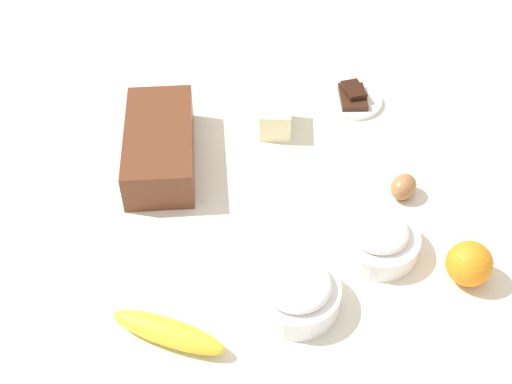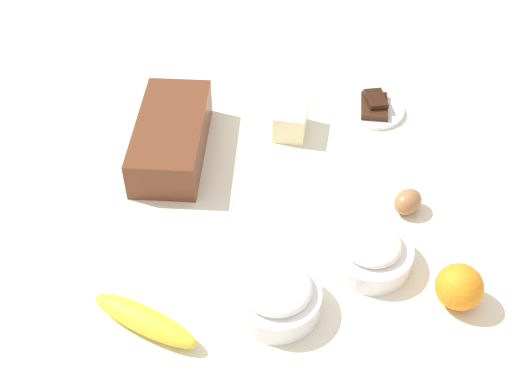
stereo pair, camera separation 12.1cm
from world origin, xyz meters
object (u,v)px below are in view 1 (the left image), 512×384
banana (168,332)px  butter_block (275,117)px  chocolate_plate (353,99)px  orange_fruit (469,264)px  loaf_pan (160,144)px  egg_near_butter (403,187)px  flour_bowl (378,239)px  sugar_bowl (296,291)px

banana → butter_block: 0.55m
butter_block → chocolate_plate: size_ratio=0.69×
banana → orange_fruit: (-0.02, -0.50, 0.02)m
loaf_pan → orange_fruit: loaf_pan is taller
loaf_pan → egg_near_butter: bearing=-106.5°
butter_block → egg_near_butter: 0.31m
flour_bowl → egg_near_butter: size_ratio=2.45×
butter_block → flour_bowl: bearing=-169.3°
flour_bowl → orange_fruit: 0.15m
loaf_pan → chocolate_plate: loaf_pan is taller
butter_block → loaf_pan: bearing=97.4°
sugar_bowl → banana: bearing=92.4°
loaf_pan → flour_bowl: bearing=-124.9°
banana → sugar_bowl: bearing=-87.6°
sugar_bowl → egg_near_butter: sugar_bowl is taller
flour_bowl → chocolate_plate: 0.43m
flour_bowl → banana: 0.39m
flour_bowl → sugar_bowl: (-0.07, 0.17, 0.00)m
banana → chocolate_plate: (0.49, -0.50, -0.01)m
orange_fruit → sugar_bowl: bearing=84.3°
flour_bowl → orange_fruit: orange_fruit is taller
sugar_bowl → chocolate_plate: bearing=-31.5°
flour_bowl → egg_near_butter: bearing=-42.2°
orange_fruit → butter_block: orange_fruit is taller
loaf_pan → chocolate_plate: 0.44m
sugar_bowl → butter_block: 0.45m
flour_bowl → orange_fruit: bearing=-129.9°
flour_bowl → butter_block: size_ratio=1.59×
orange_fruit → loaf_pan: bearing=45.0°
butter_block → orange_fruit: bearing=-158.1°
loaf_pan → chocolate_plate: (0.07, -0.44, -0.03)m
orange_fruit → butter_block: bearing=21.9°
sugar_bowl → butter_block: (0.44, -0.10, -0.00)m
loaf_pan → sugar_bowl: (-0.41, -0.14, -0.01)m
orange_fruit → chocolate_plate: orange_fruit is taller
egg_near_butter → sugar_bowl: bearing=123.4°
loaf_pan → banana: (-0.41, 0.06, -0.02)m
banana → flour_bowl: bearing=-78.4°
loaf_pan → orange_fruit: bearing=-123.2°
orange_fruit → butter_block: 0.50m
orange_fruit → chocolate_plate: size_ratio=0.59×
butter_block → sugar_bowl: bearing=166.8°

